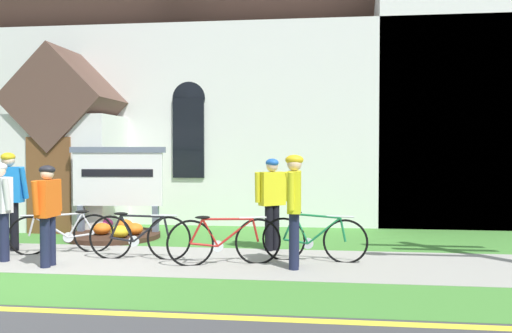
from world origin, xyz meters
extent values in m
plane|color=#3D3D3F|center=(0.00, 4.00, 0.00)|extent=(140.00, 140.00, 0.00)
cube|color=#99968E|center=(1.14, 1.44, 0.01)|extent=(32.00, 2.32, 0.01)
cube|color=#427F33|center=(1.14, -0.48, 0.00)|extent=(32.00, 1.52, 0.01)
cube|color=#427F33|center=(1.14, 4.02, 0.00)|extent=(24.00, 2.85, 0.01)
cube|color=yellow|center=(1.14, -1.39, 0.00)|extent=(28.00, 0.16, 0.01)
cube|color=white|center=(1.14, 10.33, 2.43)|extent=(14.97, 9.78, 4.87)
cube|color=brown|center=(1.14, 10.33, 6.69)|extent=(15.47, 9.96, 9.96)
cube|color=white|center=(-1.55, 4.65, 1.30)|extent=(2.40, 1.60, 2.60)
cube|color=brown|center=(-1.55, 4.65, 2.95)|extent=(2.40, 1.80, 2.40)
cube|color=brown|center=(-1.55, 3.83, 1.05)|extent=(1.00, 0.06, 2.10)
cube|color=black|center=(1.14, 5.42, 2.10)|extent=(0.76, 0.06, 1.90)
cone|color=black|center=(1.14, 5.42, 3.05)|extent=(0.80, 0.06, 0.80)
cube|color=slate|center=(-0.75, 3.66, 0.32)|extent=(0.12, 0.12, 0.64)
cube|color=slate|center=(0.84, 3.78, 0.32)|extent=(0.12, 0.12, 0.64)
cube|color=white|center=(0.04, 3.72, 1.20)|extent=(1.90, 0.22, 1.12)
cube|color=slate|center=(0.04, 3.72, 1.82)|extent=(2.02, 0.27, 0.12)
cube|color=black|center=(0.05, 3.68, 1.34)|extent=(1.52, 0.13, 0.16)
cylinder|color=#382319|center=(0.04, 3.45, 0.05)|extent=(1.92, 1.92, 0.10)
ellipsoid|color=orange|center=(0.53, 3.32, 0.22)|extent=(0.36, 0.36, 0.24)
ellipsoid|color=orange|center=(0.13, 3.85, 0.22)|extent=(0.36, 0.36, 0.24)
ellipsoid|color=#CC338C|center=(-0.38, 4.02, 0.22)|extent=(0.36, 0.36, 0.24)
ellipsoid|color=orange|center=(-0.12, 3.26, 0.22)|extent=(0.36, 0.36, 0.24)
ellipsoid|color=gold|center=(0.38, 2.94, 0.22)|extent=(0.36, 0.36, 0.24)
torus|color=black|center=(0.81, 1.44, 0.36)|extent=(0.75, 0.06, 0.75)
torus|color=black|center=(1.80, 1.47, 0.36)|extent=(0.75, 0.06, 0.75)
cylinder|color=black|center=(1.47, 1.46, 0.51)|extent=(0.54, 0.05, 0.44)
cylinder|color=black|center=(1.36, 1.46, 0.72)|extent=(0.73, 0.06, 0.05)
cylinder|color=black|center=(1.10, 1.45, 0.52)|extent=(0.25, 0.04, 0.44)
cylinder|color=black|center=(1.01, 1.45, 0.33)|extent=(0.40, 0.05, 0.09)
cylinder|color=black|center=(0.90, 1.45, 0.54)|extent=(0.21, 0.04, 0.39)
cylinder|color=black|center=(1.76, 1.47, 0.54)|extent=(0.12, 0.04, 0.37)
ellipsoid|color=black|center=(0.99, 1.45, 0.76)|extent=(0.24, 0.09, 0.05)
cylinder|color=silver|center=(1.72, 1.47, 0.74)|extent=(0.44, 0.04, 0.03)
cylinder|color=silver|center=(1.21, 1.45, 0.30)|extent=(0.18, 0.03, 0.18)
torus|color=black|center=(2.26, 1.06, 0.36)|extent=(0.73, 0.25, 0.75)
torus|color=black|center=(3.30, 1.37, 0.36)|extent=(0.73, 0.25, 0.75)
cylinder|color=#A51E19|center=(2.95, 1.26, 0.51)|extent=(0.57, 0.20, 0.45)
cylinder|color=#A51E19|center=(2.83, 1.23, 0.73)|extent=(0.77, 0.26, 0.05)
cylinder|color=#A51E19|center=(2.56, 1.15, 0.52)|extent=(0.27, 0.11, 0.45)
cylinder|color=#A51E19|center=(2.47, 1.13, 0.33)|extent=(0.43, 0.16, 0.09)
cylinder|color=#A51E19|center=(2.36, 1.09, 0.54)|extent=(0.23, 0.10, 0.39)
cylinder|color=#A51E19|center=(3.26, 1.36, 0.54)|extent=(0.13, 0.07, 0.37)
ellipsoid|color=black|center=(2.45, 1.12, 0.76)|extent=(0.25, 0.14, 0.05)
cylinder|color=silver|center=(3.21, 1.34, 0.74)|extent=(0.43, 0.15, 0.03)
cylinder|color=silver|center=(2.68, 1.19, 0.30)|extent=(0.18, 0.07, 0.18)
torus|color=black|center=(0.27, 1.98, 0.33)|extent=(0.66, 0.29, 0.70)
torus|color=black|center=(-0.72, 1.59, 0.33)|extent=(0.66, 0.29, 0.70)
cylinder|color=#B7B7BC|center=(-0.38, 1.72, 0.47)|extent=(0.55, 0.25, 0.41)
cylinder|color=#B7B7BC|center=(-0.27, 1.77, 0.68)|extent=(0.75, 0.33, 0.07)
cylinder|color=#B7B7BC|center=(-0.01, 1.87, 0.49)|extent=(0.26, 0.13, 0.43)
cylinder|color=#B7B7BC|center=(0.08, 1.90, 0.31)|extent=(0.41, 0.19, 0.09)
cylinder|color=#B7B7BC|center=(0.18, 1.95, 0.51)|extent=(0.22, 0.12, 0.38)
cylinder|color=#B7B7BC|center=(-0.68, 1.60, 0.50)|extent=(0.13, 0.08, 0.34)
ellipsoid|color=black|center=(0.10, 1.91, 0.73)|extent=(0.25, 0.16, 0.05)
cylinder|color=silver|center=(-0.64, 1.62, 0.68)|extent=(0.42, 0.19, 0.03)
cylinder|color=silver|center=(-0.12, 1.82, 0.28)|extent=(0.17, 0.09, 0.18)
torus|color=black|center=(3.68, 1.69, 0.35)|extent=(0.73, 0.10, 0.73)
torus|color=black|center=(4.68, 1.60, 0.35)|extent=(0.73, 0.10, 0.73)
cylinder|color=#19723F|center=(4.34, 1.63, 0.51)|extent=(0.55, 0.09, 0.46)
cylinder|color=#19723F|center=(4.23, 1.64, 0.75)|extent=(0.75, 0.10, 0.08)
cylinder|color=#19723F|center=(3.97, 1.66, 0.53)|extent=(0.26, 0.06, 0.49)
cylinder|color=#19723F|center=(3.88, 1.67, 0.32)|extent=(0.41, 0.07, 0.09)
cylinder|color=#19723F|center=(3.77, 1.68, 0.56)|extent=(0.22, 0.06, 0.44)
cylinder|color=#19723F|center=(4.64, 1.60, 0.54)|extent=(0.12, 0.05, 0.39)
ellipsoid|color=black|center=(3.86, 1.67, 0.80)|extent=(0.25, 0.10, 0.05)
cylinder|color=silver|center=(4.60, 1.61, 0.75)|extent=(0.44, 0.07, 0.03)
cylinder|color=silver|center=(4.08, 1.65, 0.29)|extent=(0.18, 0.04, 0.18)
cylinder|color=black|center=(-1.19, 1.91, 0.44)|extent=(0.15, 0.15, 0.88)
cylinder|color=black|center=(-1.37, 1.89, 0.44)|extent=(0.15, 0.15, 0.88)
cube|color=blue|center=(-1.28, 1.90, 1.20)|extent=(0.52, 0.26, 0.64)
sphere|color=beige|center=(-1.28, 1.90, 1.63)|extent=(0.23, 0.23, 0.23)
ellipsoid|color=gold|center=(-1.28, 1.90, 1.69)|extent=(0.27, 0.31, 0.16)
cylinder|color=blue|center=(-0.98, 1.90, 1.23)|extent=(0.09, 0.22, 0.58)
cylinder|color=#191E38|center=(-0.81, 1.00, 0.40)|extent=(0.15, 0.15, 0.80)
cube|color=silver|center=(-0.91, 1.06, 1.09)|extent=(0.49, 0.38, 0.58)
cylinder|color=silver|center=(-0.68, 0.90, 1.12)|extent=(0.09, 0.18, 0.53)
cylinder|color=#191E38|center=(3.89, 1.20, 0.43)|extent=(0.15, 0.15, 0.87)
cylinder|color=#191E38|center=(3.89, 0.98, 0.43)|extent=(0.15, 0.15, 0.87)
cube|color=yellow|center=(3.89, 1.09, 1.18)|extent=(0.21, 0.49, 0.63)
sphere|color=beige|center=(3.89, 1.09, 1.61)|extent=(0.22, 0.22, 0.22)
ellipsoid|color=gold|center=(3.89, 1.09, 1.67)|extent=(0.28, 0.24, 0.16)
cylinder|color=yellow|center=(3.92, 1.39, 1.21)|extent=(0.09, 0.11, 0.57)
cylinder|color=yellow|center=(3.85, 0.80, 1.21)|extent=(0.09, 0.16, 0.57)
cylinder|color=black|center=(3.37, 2.44, 0.41)|extent=(0.15, 0.15, 0.82)
cylinder|color=black|center=(3.47, 2.52, 0.41)|extent=(0.15, 0.15, 0.82)
cube|color=yellow|center=(3.42, 2.48, 1.12)|extent=(0.49, 0.44, 0.60)
sphere|color=beige|center=(3.42, 2.48, 1.53)|extent=(0.21, 0.21, 0.21)
ellipsoid|color=#1E59B2|center=(3.42, 2.48, 1.59)|extent=(0.34, 0.35, 0.15)
cylinder|color=yellow|center=(3.17, 2.35, 1.15)|extent=(0.09, 0.14, 0.55)
cylinder|color=yellow|center=(3.67, 2.62, 1.15)|extent=(0.09, 0.21, 0.55)
cylinder|color=#191E38|center=(0.08, 0.83, 0.39)|extent=(0.15, 0.15, 0.78)
cylinder|color=#191E38|center=(0.08, 0.66, 0.39)|extent=(0.15, 0.15, 0.78)
cube|color=#E55914|center=(0.08, 0.74, 1.07)|extent=(0.21, 0.45, 0.57)
sphere|color=beige|center=(0.08, 0.74, 1.46)|extent=(0.20, 0.20, 0.20)
ellipsoid|color=black|center=(0.08, 0.74, 1.51)|extent=(0.26, 0.22, 0.14)
cylinder|color=#E55914|center=(0.13, 1.01, 1.10)|extent=(0.09, 0.11, 0.52)
cylinder|color=#E55914|center=(0.04, 0.47, 1.10)|extent=(0.09, 0.15, 0.52)
cylinder|color=#3D2D1E|center=(7.80, 8.52, 1.02)|extent=(0.36, 0.36, 2.04)
cone|color=#23662D|center=(7.80, 8.52, 4.79)|extent=(3.20, 3.20, 5.51)
cylinder|color=#3D2D1E|center=(-5.20, 7.80, 0.84)|extent=(0.36, 0.36, 1.69)
ellipsoid|color=#23662D|center=(-5.20, 7.80, 3.02)|extent=(5.11, 5.11, 2.41)
camera|label=1|loc=(4.30, -7.03, 1.82)|focal=37.42mm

